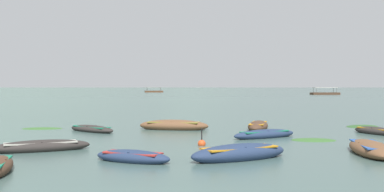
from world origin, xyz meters
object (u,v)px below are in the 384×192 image
object	(u,v)px
rowboat_5	(375,131)
ferry_0	(324,93)
ferry_1	(153,91)
mooring_buoy	(201,143)
rowboat_9	(370,149)
rowboat_10	(257,126)
rowboat_0	(239,153)
rowboat_2	(132,157)
rowboat_11	(91,129)
rowboat_1	(264,134)
rowboat_4	(173,126)
rowboat_7	(40,147)

from	to	relation	value
rowboat_5	ferry_0	bearing A→B (deg)	74.45
ferry_1	mooring_buoy	distance (m)	177.39
rowboat_5	rowboat_9	world-z (taller)	rowboat_9
rowboat_10	ferry_1	xyz separation A→B (m)	(-21.36, 168.89, 0.24)
rowboat_0	rowboat_2	world-z (taller)	rowboat_0
ferry_0	mooring_buoy	bearing A→B (deg)	-109.30
rowboat_10	rowboat_11	xyz separation A→B (m)	(-10.30, -1.38, -0.05)
ferry_0	rowboat_11	bearing A→B (deg)	-113.06
rowboat_1	ferry_1	size ratio (longest dim) A/B	0.46
rowboat_11	ferry_1	size ratio (longest dim) A/B	0.43
rowboat_4	rowboat_9	xyz separation A→B (m)	(8.40, -10.02, -0.04)
rowboat_0	rowboat_9	bearing A→B (deg)	13.75
rowboat_1	rowboat_2	xyz separation A→B (m)	(-6.03, -7.42, -0.01)
rowboat_0	ferry_1	size ratio (longest dim) A/B	0.50
rowboat_4	rowboat_9	size ratio (longest dim) A/B	1.07
rowboat_2	rowboat_9	distance (m)	9.58
rowboat_9	rowboat_11	size ratio (longest dim) A/B	1.19
rowboat_7	rowboat_9	bearing A→B (deg)	-3.28
rowboat_0	rowboat_1	world-z (taller)	rowboat_0
rowboat_10	rowboat_2	bearing A→B (deg)	-118.00
rowboat_5	ferry_1	distance (m)	173.84
rowboat_1	rowboat_7	world-z (taller)	rowboat_7
rowboat_5	rowboat_9	distance (m)	8.12
rowboat_1	ferry_0	xyz separation A→B (m)	(39.22, 118.71, 0.27)
rowboat_2	rowboat_5	world-z (taller)	rowboat_2
rowboat_1	rowboat_11	world-z (taller)	rowboat_1
ferry_0	rowboat_5	bearing A→B (deg)	-105.55
rowboat_5	rowboat_2	bearing A→B (deg)	-143.95
rowboat_9	ferry_1	xyz separation A→B (m)	(-24.39, 179.02, 0.25)
rowboat_5	rowboat_7	bearing A→B (deg)	-158.66
rowboat_5	rowboat_9	xyz separation A→B (m)	(-3.32, -7.41, 0.04)
rowboat_0	rowboat_4	world-z (taller)	rowboat_4
rowboat_9	ferry_0	xyz separation A→B (m)	(35.85, 124.28, 0.24)
rowboat_5	rowboat_11	world-z (taller)	rowboat_5
rowboat_11	rowboat_4	bearing A→B (deg)	14.40
rowboat_0	mooring_buoy	world-z (taller)	mooring_buoy
rowboat_11	rowboat_2	bearing A→B (deg)	-69.67
rowboat_1	mooring_buoy	size ratio (longest dim) A/B	4.29
rowboat_0	rowboat_5	size ratio (longest dim) A/B	1.33
rowboat_5	ferry_0	world-z (taller)	ferry_0
rowboat_10	ferry_1	world-z (taller)	ferry_1
rowboat_5	mooring_buoy	bearing A→B (deg)	-154.13
rowboat_7	rowboat_10	xyz separation A→B (m)	(10.61, 9.35, 0.02)
rowboat_5	mooring_buoy	distance (m)	11.24
rowboat_4	rowboat_5	bearing A→B (deg)	-12.55
rowboat_7	rowboat_11	size ratio (longest dim) A/B	1.14
rowboat_11	ferry_0	distance (m)	125.56
rowboat_0	rowboat_7	world-z (taller)	rowboat_0
rowboat_5	rowboat_7	distance (m)	18.21
rowboat_4	rowboat_10	size ratio (longest dim) A/B	1.13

